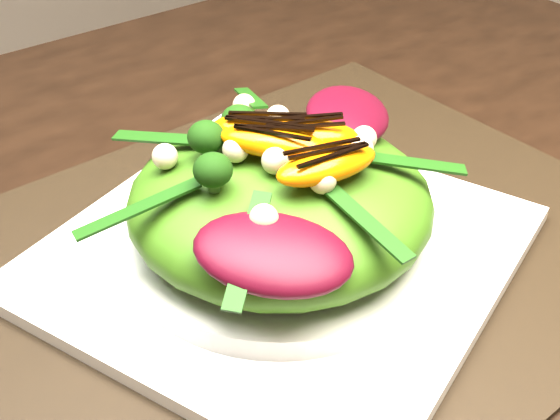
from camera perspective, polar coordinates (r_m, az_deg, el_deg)
placemat at (r=0.53m, az=0.00°, el=-3.87°), size 0.54×0.41×0.00m
plate_base at (r=0.52m, az=0.00°, el=-3.22°), size 0.37×0.37×0.01m
salad_bowl at (r=0.51m, az=0.00°, el=-2.06°), size 0.28×0.28×0.02m
lettuce_mound at (r=0.50m, az=0.00°, el=0.72°), size 0.21×0.21×0.07m
radicchio_leaf at (r=0.53m, az=5.20°, el=7.28°), size 0.11×0.10×0.02m
orange_segment at (r=0.49m, az=-1.36°, el=6.21°), size 0.07×0.03×0.02m
broccoli_floret at (r=0.47m, az=-8.23°, el=4.59°), size 0.04×0.04×0.03m
macadamia_nut at (r=0.47m, az=7.00°, el=3.89°), size 0.02×0.02×0.02m
balsamic_drizzle at (r=0.48m, az=-1.38°, el=7.22°), size 0.04×0.01×0.00m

